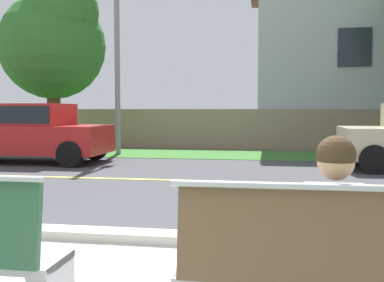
% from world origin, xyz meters
% --- Properties ---
extents(ground_plane, '(140.00, 140.00, 0.00)m').
position_xyz_m(ground_plane, '(0.00, 8.00, 0.00)').
color(ground_plane, '#665B4C').
extents(curb_edge, '(44.00, 0.30, 0.11)m').
position_xyz_m(curb_edge, '(0.00, 2.35, 0.06)').
color(curb_edge, '#ADA89E').
rests_on(curb_edge, ground_plane).
extents(street_asphalt, '(52.00, 8.00, 0.01)m').
position_xyz_m(street_asphalt, '(0.00, 6.50, 0.00)').
color(street_asphalt, '#424247').
rests_on(street_asphalt, ground_plane).
extents(road_centre_line, '(48.00, 0.14, 0.01)m').
position_xyz_m(road_centre_line, '(0.00, 6.50, 0.01)').
color(road_centre_line, '#E0CC4C').
rests_on(road_centre_line, ground_plane).
extents(far_verge_grass, '(48.00, 2.80, 0.02)m').
position_xyz_m(far_verge_grass, '(0.00, 11.74, 0.01)').
color(far_verge_grass, '#38702D').
rests_on(far_verge_grass, ground_plane).
extents(bench_right, '(1.91, 0.48, 1.01)m').
position_xyz_m(bench_right, '(1.34, 0.35, 0.46)').
color(bench_right, '#9EA0A8').
rests_on(bench_right, ground_plane).
extents(seated_person_grey, '(0.52, 0.68, 1.25)m').
position_xyz_m(seated_person_grey, '(1.29, 0.52, 0.68)').
color(seated_person_grey, '#333D56').
rests_on(seated_person_grey, ground_plane).
extents(car_red_far, '(4.30, 1.86, 1.54)m').
position_xyz_m(car_red_far, '(-5.37, 8.90, 0.85)').
color(car_red_far, red).
rests_on(car_red_far, ground_plane).
extents(streetlamp, '(0.24, 2.10, 7.29)m').
position_xyz_m(streetlamp, '(-3.65, 11.53, 4.15)').
color(streetlamp, gray).
rests_on(streetlamp, ground_plane).
extents(shade_tree_far_left, '(3.47, 3.47, 5.72)m').
position_xyz_m(shade_tree_far_left, '(-6.03, 12.06, 3.71)').
color(shade_tree_far_left, brown).
rests_on(shade_tree_far_left, ground_plane).
extents(garden_wall, '(13.00, 0.36, 1.40)m').
position_xyz_m(garden_wall, '(0.43, 14.11, 0.70)').
color(garden_wall, gray).
rests_on(garden_wall, ground_plane).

